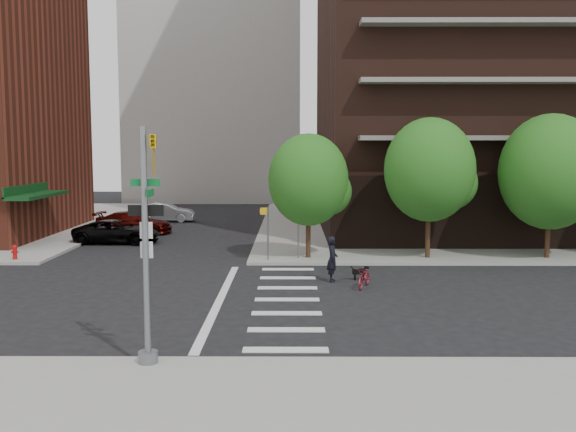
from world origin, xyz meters
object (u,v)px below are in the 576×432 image
Objects in this scene: parked_car_silver at (165,212)px; scooter at (364,277)px; fire_hydrant at (15,251)px; dog_walker at (332,259)px; parked_car_maroon at (134,223)px; traffic_signal at (147,264)px; parked_car_black at (117,232)px.

scooter is at bearing -155.30° from parked_car_silver.
fire_hydrant is 0.38× the size of dog_walker.
dog_walker is (12.13, -15.26, 0.23)m from parked_car_maroon.
traffic_signal reaches higher than fire_hydrant.
fire_hydrant is 18.00m from parked_car_silver.
parked_car_maroon is 19.50m from dog_walker.
parked_car_black is (-6.71, 21.71, -2.00)m from traffic_signal.
dog_walker is at bearing 63.62° from traffic_signal.
parked_car_maroon reaches higher than fire_hydrant.
traffic_signal is 3.70× the size of scooter.
dog_walker is at bearing -129.97° from parked_car_black.
dog_walker is at bearing -16.31° from fire_hydrant.
parked_car_maroon is at bearing 73.20° from fire_hydrant.
traffic_signal reaches higher than parked_car_silver.
dog_walker is (11.40, -22.06, 0.23)m from parked_car_silver.
scooter is (13.28, -12.14, -0.27)m from parked_car_black.
fire_hydrant is at bearing 76.32° from dog_walker.
traffic_signal is 1.20× the size of parked_car_black.
traffic_signal is 18.42m from fire_hydrant.
traffic_signal is 3.12× the size of dog_walker.
parked_car_black is 1.00× the size of parked_car_maroon.
parked_car_black is 11.15m from parked_car_silver.
parked_car_black is at bearing 157.78° from scooter.
traffic_signal is 1.20× the size of parked_car_maroon.
traffic_signal is 1.36× the size of parked_car_silver.
parked_car_black is (3.32, 6.42, 0.14)m from fire_hydrant.
parked_car_maroon is at bearing 41.12° from dog_walker.
parked_car_maroon is (-0.07, 4.34, 0.03)m from parked_car_black.
traffic_signal is 26.99m from parked_car_maroon.
fire_hydrant is 0.15× the size of parked_car_maroon.
traffic_signal reaches higher than parked_car_maroon.
parked_car_black is at bearing 62.64° from fire_hydrant.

